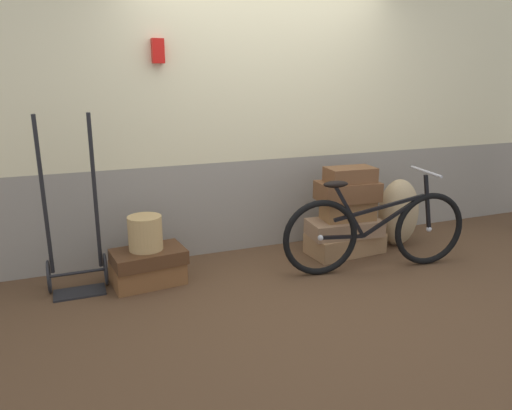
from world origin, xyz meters
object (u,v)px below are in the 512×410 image
object	(u,v)px
suitcase_3	(344,227)
wicker_basket	(145,233)
bicycle	(376,231)
luggage_trolley	(75,250)
suitcase_1	(148,257)
burlap_sack	(398,213)
suitcase_5	(348,191)
suitcase_0	(148,272)
suitcase_6	(350,175)
suitcase_4	(348,209)
suitcase_2	(345,243)

from	to	relation	value
suitcase_3	wicker_basket	xyz separation A→B (m)	(-1.88, 0.01, 0.17)
wicker_basket	bicycle	world-z (taller)	bicycle
luggage_trolley	bicycle	world-z (taller)	luggage_trolley
suitcase_1	burlap_sack	xyz separation A→B (m)	(2.51, 0.04, 0.10)
suitcase_1	suitcase_5	bearing A→B (deg)	-5.96
suitcase_0	luggage_trolley	size ratio (longest dim) A/B	0.40
suitcase_1	suitcase_6	xyz separation A→B (m)	(1.91, 0.01, 0.54)
suitcase_4	wicker_basket	size ratio (longest dim) A/B	1.72
suitcase_2	bicycle	xyz separation A→B (m)	(0.02, -0.45, 0.26)
suitcase_2	suitcase_1	bearing A→B (deg)	176.40
suitcase_4	suitcase_6	xyz separation A→B (m)	(-0.01, -0.02, 0.34)
burlap_sack	suitcase_6	bearing A→B (deg)	-177.39
suitcase_0	luggage_trolley	world-z (taller)	luggage_trolley
suitcase_4	bicycle	distance (m)	0.45
suitcase_1	suitcase_5	distance (m)	1.93
suitcase_2	luggage_trolley	xyz separation A→B (m)	(-2.46, 0.07, 0.24)
suitcase_3	luggage_trolley	size ratio (longest dim) A/B	0.49
suitcase_1	suitcase_4	size ratio (longest dim) A/B	1.19
suitcase_3	suitcase_4	world-z (taller)	suitcase_4
wicker_basket	suitcase_1	bearing A→B (deg)	-64.26
suitcase_1	suitcase_3	bearing A→B (deg)	-6.04
suitcase_0	burlap_sack	size ratio (longest dim) A/B	0.84
suitcase_2	suitcase_3	distance (m)	0.18
burlap_sack	bicycle	distance (m)	0.75
burlap_sack	suitcase_4	bearing A→B (deg)	-178.99
suitcase_1	suitcase_3	distance (m)	1.87
suitcase_6	suitcase_0	bearing A→B (deg)	-177.07
burlap_sack	suitcase_2	bearing A→B (deg)	-179.77
suitcase_3	wicker_basket	size ratio (longest dim) A/B	2.47
suitcase_4	luggage_trolley	world-z (taller)	luggage_trolley
suitcase_4	burlap_sack	distance (m)	0.61
suitcase_1	wicker_basket	distance (m)	0.20
suitcase_0	suitcase_1	size ratio (longest dim) A/B	0.98
suitcase_2	suitcase_6	size ratio (longest dim) A/B	1.61
suitcase_5	luggage_trolley	size ratio (longest dim) A/B	0.40
wicker_basket	suitcase_6	bearing A→B (deg)	-0.38
burlap_sack	luggage_trolley	bearing A→B (deg)	178.67
suitcase_5	wicker_basket	bearing A→B (deg)	-174.86
suitcase_6	burlap_sack	bearing A→B (deg)	6.12
suitcase_3	suitcase_5	distance (m)	0.36
wicker_basket	luggage_trolley	xyz separation A→B (m)	(-0.54, 0.09, -0.10)
suitcase_4	burlap_sack	size ratio (longest dim) A/B	0.71
suitcase_2	suitcase_4	world-z (taller)	suitcase_4
suitcase_0	suitcase_5	distance (m)	1.97
suitcase_1	burlap_sack	distance (m)	2.52
suitcase_4	suitcase_2	bearing A→B (deg)	143.27
suitcase_1	suitcase_2	distance (m)	1.91
suitcase_6	bicycle	xyz separation A→B (m)	(0.02, -0.43, -0.43)
suitcase_6	bicycle	distance (m)	0.60
suitcase_6	wicker_basket	xyz separation A→B (m)	(-1.92, 0.01, -0.34)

